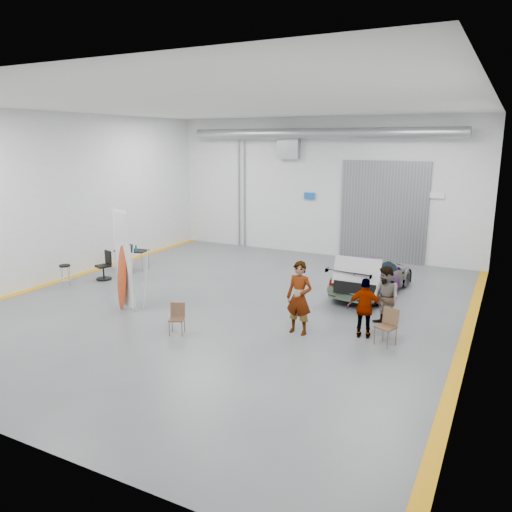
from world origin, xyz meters
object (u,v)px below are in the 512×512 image
at_px(folding_chair_far, 385,334).
at_px(shop_stool, 65,276).
at_px(office_chair, 105,267).
at_px(work_table, 131,250).
at_px(person_c, 365,308).
at_px(person_a, 299,298).
at_px(surfboard_display, 124,268).
at_px(folding_chair_near, 177,325).
at_px(sedan_car, 372,275).
at_px(person_b, 386,297).

height_order(folding_chair_far, shop_stool, folding_chair_far).
bearing_deg(folding_chair_far, office_chair, -167.10).
relative_size(work_table, office_chair, 1.29).
height_order(person_c, office_chair, person_c).
relative_size(person_a, person_c, 1.24).
bearing_deg(work_table, surfboard_display, -50.57).
bearing_deg(folding_chair_near, surfboard_display, 135.97).
bearing_deg(person_c, sedan_car, -89.13).
bearing_deg(work_table, folding_chair_far, -15.30).
relative_size(person_b, work_table, 1.27).
relative_size(folding_chair_near, office_chair, 0.78).
relative_size(shop_stool, work_table, 0.58).
height_order(surfboard_display, office_chair, surfboard_display).
relative_size(person_c, work_table, 1.18).
relative_size(surfboard_display, work_table, 2.39).
relative_size(person_b, surfboard_display, 0.53).
xyz_separation_m(shop_stool, work_table, (0.41, 2.93, 0.40)).
bearing_deg(shop_stool, folding_chair_far, -0.07).
xyz_separation_m(sedan_car, person_a, (-0.77, -4.52, 0.37)).
bearing_deg(folding_chair_far, person_a, -152.66).
bearing_deg(surfboard_display, folding_chair_near, 0.69).
bearing_deg(sedan_car, shop_stool, 30.39).
bearing_deg(office_chair, person_a, 9.33).
height_order(folding_chair_near, office_chair, office_chair).
height_order(folding_chair_near, shop_stool, folding_chair_near).
distance_m(person_c, work_table, 10.52).
height_order(sedan_car, office_chair, sedan_car).
bearing_deg(shop_stool, person_b, 6.36).
xyz_separation_m(sedan_car, shop_stool, (-9.72, -4.22, -0.23)).
bearing_deg(work_table, person_a, -20.72).
distance_m(person_b, folding_chair_far, 1.38).
distance_m(person_b, folding_chair_near, 5.67).
height_order(person_a, shop_stool, person_a).
height_order(person_a, surfboard_display, surfboard_display).
bearing_deg(folding_chair_far, folding_chair_near, -140.11).
distance_m(person_c, surfboard_display, 7.10).
height_order(person_a, person_c, person_a).
distance_m(person_c, folding_chair_far, 0.82).
relative_size(sedan_car, folding_chair_near, 5.17).
height_order(shop_stool, office_chair, office_chair).
height_order(folding_chair_near, work_table, work_table).
bearing_deg(person_a, folding_chair_near, -147.34).
bearing_deg(sedan_car, work_table, 14.80).
bearing_deg(person_b, person_a, -106.74).
relative_size(person_a, shop_stool, 2.54).
height_order(person_b, folding_chair_near, person_b).
relative_size(shop_stool, office_chair, 0.74).
height_order(sedan_car, folding_chair_near, sedan_car).
distance_m(work_table, office_chair, 1.65).
distance_m(sedan_car, folding_chair_near, 7.05).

